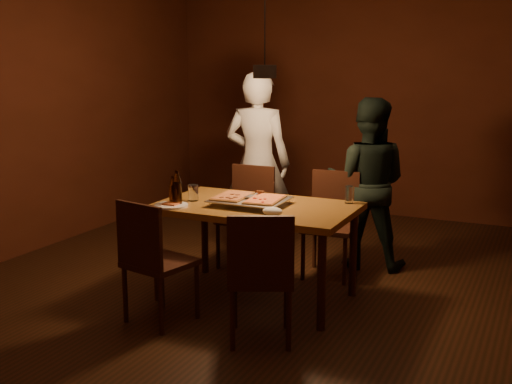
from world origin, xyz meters
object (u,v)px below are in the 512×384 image
at_px(chair_near_left, 151,251).
at_px(plate_slice, 171,205).
at_px(chair_far_left, 249,206).
at_px(beer_bottle_a, 173,190).
at_px(beer_bottle_b, 177,188).
at_px(chair_near_right, 261,266).
at_px(pizza_tray, 250,202).
at_px(pendant_lamp, 265,70).
at_px(diner_white, 258,163).
at_px(diner_dark, 367,184).
at_px(dining_table, 256,214).
at_px(chair_far_right, 332,214).

xyz_separation_m(chair_near_left, plate_slice, (-0.12, 0.45, 0.22)).
bearing_deg(chair_far_left, beer_bottle_a, 81.62).
bearing_deg(beer_bottle_b, chair_near_right, -27.52).
distance_m(chair_near_left, pizza_tray, 0.89).
bearing_deg(pendant_lamp, diner_white, 117.94).
bearing_deg(beer_bottle_b, diner_dark, 52.83).
distance_m(dining_table, chair_far_right, 0.90).
bearing_deg(chair_near_left, diner_white, 104.79).
distance_m(dining_table, beer_bottle_a, 0.66).
relative_size(dining_table, chair_far_right, 3.09).
bearing_deg(beer_bottle_b, pendant_lamp, 43.11).
distance_m(chair_far_left, diner_dark, 1.08).
bearing_deg(pizza_tray, diner_dark, 58.19).
relative_size(dining_table, beer_bottle_a, 6.71).
distance_m(pizza_tray, pendant_lamp, 1.01).
relative_size(pizza_tray, diner_white, 0.32).
relative_size(chair_far_left, pendant_lamp, 0.44).
bearing_deg(plate_slice, pizza_tray, 30.35).
bearing_deg(chair_far_right, chair_near_left, 59.63).
bearing_deg(chair_near_right, diner_dark, 60.30).
relative_size(chair_near_left, pizza_tray, 0.91).
bearing_deg(chair_far_left, diner_white, -77.89).
xyz_separation_m(chair_far_left, pizza_tray, (0.40, -0.81, 0.24)).
bearing_deg(chair_far_right, diner_dark, -126.98).
bearing_deg(plate_slice, chair_near_left, -75.25).
bearing_deg(chair_near_right, beer_bottle_a, 128.25).
bearing_deg(diner_dark, beer_bottle_a, 42.97).
xyz_separation_m(beer_bottle_b, pendant_lamp, (0.51, 0.48, 0.88)).
bearing_deg(beer_bottle_a, chair_near_right, -26.89).
bearing_deg(chair_near_right, chair_far_left, 93.57).
relative_size(chair_near_right, diner_white, 0.32).
height_order(dining_table, chair_near_right, chair_near_right).
relative_size(beer_bottle_b, diner_white, 0.16).
relative_size(chair_near_right, pendant_lamp, 0.51).
distance_m(beer_bottle_a, beer_bottle_b, 0.05).
bearing_deg(pizza_tray, beer_bottle_b, -158.02).
distance_m(chair_far_right, chair_near_left, 1.78).
bearing_deg(beer_bottle_a, pendant_lamp, 40.09).
distance_m(beer_bottle_b, diner_white, 1.44).
xyz_separation_m(chair_far_right, diner_white, (-0.88, 0.34, 0.34)).
height_order(pizza_tray, pendant_lamp, pendant_lamp).
relative_size(pizza_tray, beer_bottle_a, 2.46).
bearing_deg(beer_bottle_b, dining_table, 27.40).
xyz_separation_m(chair_far_left, plate_slice, (-0.11, -1.11, 0.22)).
relative_size(dining_table, pendant_lamp, 1.36).
relative_size(plate_slice, diner_dark, 0.17).
bearing_deg(dining_table, diner_dark, 64.46).
xyz_separation_m(chair_far_left, chair_far_right, (0.78, 0.04, 0.00)).
relative_size(chair_far_left, chair_near_right, 0.87).
bearing_deg(chair_far_right, plate_slice, 47.56).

